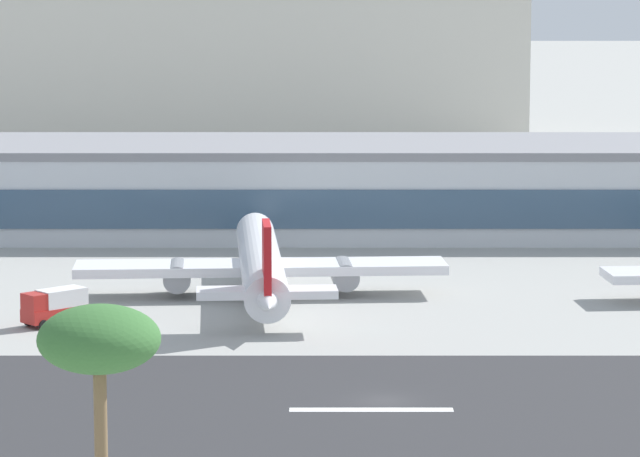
# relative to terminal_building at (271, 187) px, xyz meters

# --- Properties ---
(ground_plane) EXTENTS (1400.00, 1400.00, 0.00)m
(ground_plane) POSITION_rel_terminal_building_xyz_m (11.32, -87.06, -5.55)
(ground_plane) COLOR #9E9E99
(runway_strip) EXTENTS (800.00, 36.58, 0.08)m
(runway_strip) POSITION_rel_terminal_building_xyz_m (11.32, -89.84, -5.51)
(runway_strip) COLOR #2D2D30
(runway_strip) RESTS_ON ground_plane
(runway_centreline_dash_4) EXTENTS (12.00, 1.20, 0.01)m
(runway_centreline_dash_4) POSITION_rel_terminal_building_xyz_m (10.30, -89.84, -5.46)
(runway_centreline_dash_4) COLOR white
(runway_centreline_dash_4) RESTS_ON runway_strip
(terminal_building) EXTENTS (199.61, 27.06, 11.09)m
(terminal_building) POSITION_rel_terminal_building_xyz_m (0.00, 0.00, 0.00)
(terminal_building) COLOR silver
(terminal_building) RESTS_ON ground_plane
(distant_hotel_block) EXTENTS (103.20, 31.51, 38.87)m
(distant_hotel_block) POSITION_rel_terminal_building_xyz_m (-8.03, 109.54, 13.89)
(distant_hotel_block) COLOR beige
(distant_hotel_block) RESTS_ON ground_plane
(airliner_red_tail_gate_1) EXTENTS (37.06, 47.45, 9.90)m
(airliner_red_tail_gate_1) POSITION_rel_terminal_building_xyz_m (0.74, -44.53, -2.39)
(airliner_red_tail_gate_1) COLOR white
(airliner_red_tail_gate_1) RESTS_ON ground_plane
(service_box_truck_0) EXTENTS (6.05, 5.82, 3.25)m
(service_box_truck_0) POSITION_rel_terminal_building_xyz_m (-17.55, -58.26, -3.76)
(service_box_truck_0) COLOR #B2231E
(service_box_truck_0) RESTS_ON ground_plane
(palm_tree_0) EXTENTS (6.24, 6.24, 15.23)m
(palm_tree_0) POSITION_rel_terminal_building_xyz_m (-4.55, -128.32, 7.67)
(palm_tree_0) COLOR brown
(palm_tree_0) RESTS_ON ground_plane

